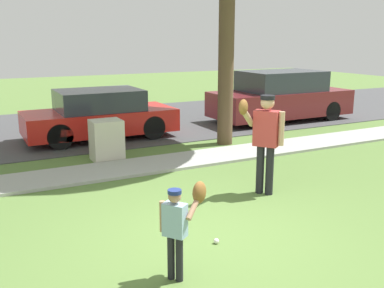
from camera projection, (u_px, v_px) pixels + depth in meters
name	position (u px, v px, depth m)	size (l,w,h in m)	color
ground_plane	(126.00, 171.00, 9.26)	(48.00, 48.00, 0.00)	#567538
sidewalk_strip	(124.00, 168.00, 9.34)	(36.00, 1.20, 0.06)	#A3A39E
road_surface	(72.00, 128.00, 13.67)	(36.00, 6.80, 0.02)	#424244
person_adult	(265.00, 134.00, 7.65)	(0.88, 0.52, 1.76)	black
person_child	(180.00, 219.00, 4.99)	(0.60, 0.32, 1.12)	black
baseball	(216.00, 241.00, 6.00)	(0.07, 0.07, 0.07)	white
utility_cabinet	(107.00, 140.00, 10.00)	(0.68, 0.58, 0.92)	beige
parked_hatchback_red	(100.00, 115.00, 12.07)	(4.00, 1.75, 1.33)	red
parked_suv_maroon	(281.00, 97.00, 14.69)	(4.70, 1.90, 1.63)	maroon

